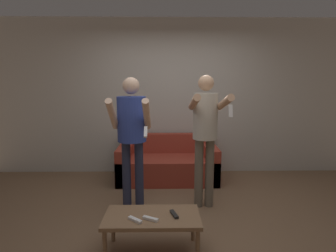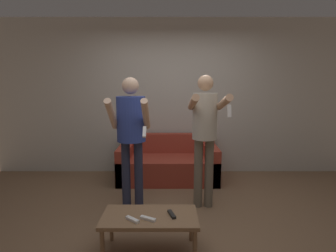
{
  "view_description": "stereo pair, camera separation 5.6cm",
  "coord_description": "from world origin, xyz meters",
  "px_view_note": "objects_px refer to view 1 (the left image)",
  "views": [
    {
      "loc": [
        -0.18,
        -2.78,
        1.55
      ],
      "look_at": [
        -0.12,
        0.93,
        0.98
      ],
      "focal_mm": 28.0,
      "sensor_mm": 36.0,
      "label": 1
    },
    {
      "loc": [
        -0.12,
        -2.78,
        1.55
      ],
      "look_at": [
        -0.12,
        0.93,
        0.98
      ],
      "focal_mm": 28.0,
      "sensor_mm": 36.0,
      "label": 2
    }
  ],
  "objects_px": {
    "person_standing_right": "(205,127)",
    "remote_far": "(174,214)",
    "couch": "(168,164)",
    "person_standing_left": "(132,127)",
    "remote_near": "(135,220)",
    "remote_mid": "(150,219)",
    "coffee_table": "(152,220)"
  },
  "relations": [
    {
      "from": "person_standing_right",
      "to": "remote_far",
      "type": "height_order",
      "value": "person_standing_right"
    },
    {
      "from": "couch",
      "to": "person_standing_right",
      "type": "bearing_deg",
      "value": -65.97
    },
    {
      "from": "couch",
      "to": "person_standing_left",
      "type": "height_order",
      "value": "person_standing_left"
    },
    {
      "from": "person_standing_left",
      "to": "remote_near",
      "type": "relative_size",
      "value": 11.98
    },
    {
      "from": "coffee_table",
      "to": "remote_near",
      "type": "bearing_deg",
      "value": -145.93
    },
    {
      "from": "coffee_table",
      "to": "couch",
      "type": "bearing_deg",
      "value": 85.06
    },
    {
      "from": "person_standing_left",
      "to": "remote_far",
      "type": "distance_m",
      "value": 1.25
    },
    {
      "from": "remote_far",
      "to": "coffee_table",
      "type": "bearing_deg",
      "value": 179.18
    },
    {
      "from": "remote_near",
      "to": "remote_far",
      "type": "height_order",
      "value": "same"
    },
    {
      "from": "remote_near",
      "to": "remote_far",
      "type": "relative_size",
      "value": 0.9
    },
    {
      "from": "person_standing_right",
      "to": "person_standing_left",
      "type": "bearing_deg",
      "value": 179.36
    },
    {
      "from": "couch",
      "to": "person_standing_right",
      "type": "xyz_separation_m",
      "value": [
        0.46,
        -1.02,
        0.79
      ]
    },
    {
      "from": "coffee_table",
      "to": "remote_mid",
      "type": "distance_m",
      "value": 0.1
    },
    {
      "from": "couch",
      "to": "person_standing_right",
      "type": "relative_size",
      "value": 0.95
    },
    {
      "from": "couch",
      "to": "remote_near",
      "type": "xyz_separation_m",
      "value": [
        -0.32,
        -2.05,
        0.12
      ]
    },
    {
      "from": "couch",
      "to": "person_standing_right",
      "type": "distance_m",
      "value": 1.37
    },
    {
      "from": "person_standing_left",
      "to": "remote_mid",
      "type": "xyz_separation_m",
      "value": [
        0.28,
        -1.02,
        -0.67
      ]
    },
    {
      "from": "person_standing_right",
      "to": "remote_far",
      "type": "relative_size",
      "value": 10.94
    },
    {
      "from": "remote_mid",
      "to": "person_standing_left",
      "type": "bearing_deg",
      "value": 105.15
    },
    {
      "from": "person_standing_left",
      "to": "person_standing_right",
      "type": "height_order",
      "value": "person_standing_right"
    },
    {
      "from": "coffee_table",
      "to": "person_standing_left",
      "type": "bearing_deg",
      "value": 107.08
    },
    {
      "from": "remote_mid",
      "to": "coffee_table",
      "type": "bearing_deg",
      "value": 82.25
    },
    {
      "from": "remote_near",
      "to": "remote_mid",
      "type": "distance_m",
      "value": 0.14
    },
    {
      "from": "couch",
      "to": "person_standing_right",
      "type": "height_order",
      "value": "person_standing_right"
    },
    {
      "from": "person_standing_left",
      "to": "remote_near",
      "type": "bearing_deg",
      "value": -82.29
    },
    {
      "from": "person_standing_right",
      "to": "remote_far",
      "type": "xyz_separation_m",
      "value": [
        -0.42,
        -0.93,
        -0.67
      ]
    },
    {
      "from": "person_standing_right",
      "to": "remote_far",
      "type": "bearing_deg",
      "value": -114.42
    },
    {
      "from": "person_standing_left",
      "to": "person_standing_right",
      "type": "distance_m",
      "value": 0.91
    },
    {
      "from": "remote_near",
      "to": "remote_far",
      "type": "xyz_separation_m",
      "value": [
        0.35,
        0.1,
        0.0
      ]
    },
    {
      "from": "coffee_table",
      "to": "remote_mid",
      "type": "xyz_separation_m",
      "value": [
        -0.01,
        -0.08,
        0.05
      ]
    },
    {
      "from": "couch",
      "to": "person_standing_left",
      "type": "distance_m",
      "value": 1.36
    },
    {
      "from": "couch",
      "to": "remote_mid",
      "type": "distance_m",
      "value": 2.05
    }
  ]
}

